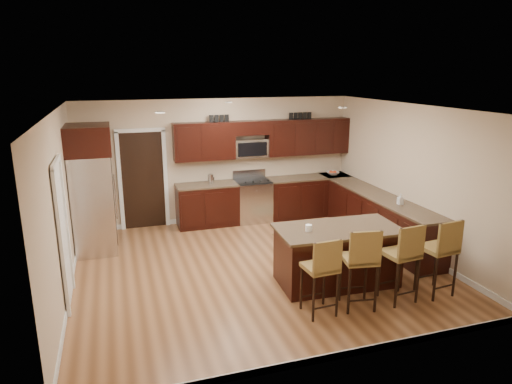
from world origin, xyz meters
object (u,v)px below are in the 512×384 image
object	(u,v)px
range	(253,200)
island	(337,257)
stool_extra	(442,249)
stool_left	(322,268)
stool_mid	(361,259)
refrigerator	(92,188)
stool_right	(404,254)

from	to	relation	value
range	island	distance (m)	3.39
island	stool_extra	xyz separation A→B (m)	(1.25, -0.85, 0.32)
stool_left	stool_mid	distance (m)	0.59
stool_mid	island	bearing A→B (deg)	94.10
stool_extra	refrigerator	bearing A→B (deg)	138.83
range	island	size ratio (longest dim) A/B	0.57
stool_left	refrigerator	world-z (taller)	refrigerator
stool_left	stool_right	world-z (taller)	stool_right
range	stool_extra	bearing A→B (deg)	-69.16
range	island	xyz separation A→B (m)	(0.35, -3.37, -0.04)
stool_right	refrigerator	distance (m)	5.48
stool_mid	refrigerator	world-z (taller)	refrigerator
stool_left	stool_right	bearing A→B (deg)	-3.98
stool_right	stool_extra	distance (m)	0.65
stool_left	refrigerator	xyz separation A→B (m)	(-2.98, 3.42, 0.50)
refrigerator	stool_extra	xyz separation A→B (m)	(4.91, -3.43, -0.46)
stool_left	stool_right	distance (m)	1.27
stool_mid	range	bearing A→B (deg)	103.29
stool_left	refrigerator	bearing A→B (deg)	127.26
refrigerator	stool_mid	bearing A→B (deg)	-43.84
stool_mid	stool_extra	bearing A→B (deg)	9.63
range	stool_right	xyz separation A→B (m)	(0.96, -4.22, 0.28)
range	stool_right	world-z (taller)	stool_right
range	stool_extra	size ratio (longest dim) A/B	0.93
stool_extra	stool_left	bearing A→B (deg)	173.66
range	stool_left	world-z (taller)	stool_left
refrigerator	stool_extra	world-z (taller)	refrigerator
refrigerator	stool_extra	distance (m)	6.00
stool_mid	stool_extra	xyz separation A→B (m)	(1.34, -0.00, -0.01)
refrigerator	stool_right	bearing A→B (deg)	-38.86
range	stool_mid	bearing A→B (deg)	-86.34
refrigerator	stool_extra	size ratio (longest dim) A/B	1.96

